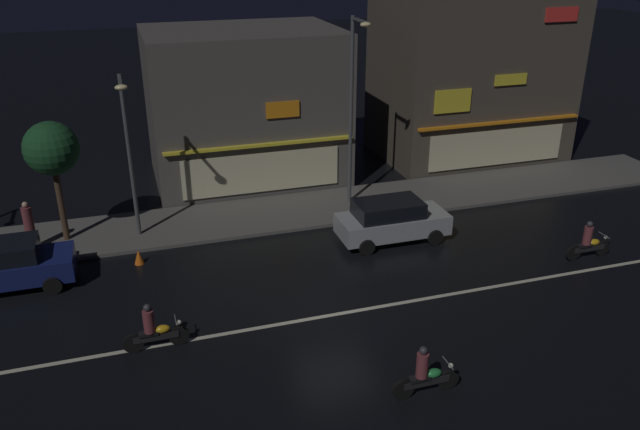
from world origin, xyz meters
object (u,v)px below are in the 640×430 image
Objects in this scene: streetlamp_mid at (128,144)px; parked_car_trailing at (391,220)px; parked_car_near_kerb at (4,265)px; motorcycle_trailing_far at (425,375)px; motorcycle_lead at (153,330)px; motorcycle_opposite_lane at (589,243)px; streetlamp_east at (353,100)px; traffic_cone at (139,257)px; pedestrian_on_sidewalk at (29,227)px.

parked_car_trailing is at bearing -17.76° from streetlamp_mid.
parked_car_trailing is (13.92, -0.54, 0.00)m from parked_car_near_kerb.
motorcycle_trailing_far is at bearing -107.91° from parked_car_trailing.
parked_car_trailing is (9.43, -3.02, -3.07)m from streetlamp_mid.
parked_car_near_kerb is 6.81m from motorcycle_lead.
motorcycle_opposite_lane is at bearing -11.60° from parked_car_near_kerb.
streetlamp_east is 4.20× the size of motorcycle_lead.
motorcycle_trailing_far reaches higher than traffic_cone.
streetlamp_mid is at bearing 162.24° from parked_car_trailing.
streetlamp_east is (9.11, 0.68, 0.85)m from streetlamp_mid.
streetlamp_mid is at bearing 149.16° from motorcycle_opposite_lane.
pedestrian_on_sidewalk is 20.83m from motorcycle_opposite_lane.
motorcycle_opposite_lane is at bearing -173.10° from motorcycle_lead.
motorcycle_lead is at bearing -137.78° from streetlamp_east.
pedestrian_on_sidewalk is (-3.91, 0.14, -2.91)m from streetlamp_mid.
motorcycle_opposite_lane is at bearing -47.66° from streetlamp_east.
traffic_cone is (-0.14, -2.05, -3.66)m from streetlamp_mid.
motorcycle_trailing_far is at bearing -40.01° from parked_car_near_kerb.
motorcycle_lead is at bearing -89.89° from streetlamp_mid.
parked_car_trailing is at bearing -111.50° from motorcycle_trailing_far.
streetlamp_east is 14.51m from parked_car_near_kerb.
streetlamp_mid reaches higher than traffic_cone.
motorcycle_trailing_far is (10.51, -11.93, -0.40)m from pedestrian_on_sidewalk.
pedestrian_on_sidewalk is 0.45× the size of parked_car_trailing.
streetlamp_east is 13.57m from pedestrian_on_sidewalk.
streetlamp_east reaches higher than motorcycle_trailing_far.
motorcycle_trailing_far is 11.84m from traffic_cone.
parked_car_near_kerb reaches higher than motorcycle_opposite_lane.
motorcycle_trailing_far is at bearing 150.91° from motorcycle_lead.
streetlamp_east is 4.20× the size of motorcycle_opposite_lane.
motorcycle_lead is 7.81m from motorcycle_trailing_far.
pedestrian_on_sidewalk reaches higher than traffic_cone.
streetlamp_east is 4.17× the size of pedestrian_on_sidewalk.
parked_car_trailing is 9.64m from traffic_cone.
motorcycle_lead is 15.80m from motorcycle_opposite_lane.
streetlamp_mid is 13.90m from motorcycle_trailing_far.
motorcycle_lead is (0.02, -7.58, -3.30)m from streetlamp_mid.
streetlamp_mid is 8.26m from motorcycle_lead.
streetlamp_east is at bearing 4.26° from streetlamp_mid.
parked_car_trailing is 2.26× the size of motorcycle_lead.
pedestrian_on_sidewalk is at bearing 177.88° from streetlamp_mid.
streetlamp_east is at bearing 94.86° from parked_car_trailing.
motorcycle_trailing_far is (-2.52, -12.46, -4.15)m from streetlamp_east.
motorcycle_lead is at bearing -88.41° from traffic_cone.
traffic_cone is at bearing 5.62° from parked_car_near_kerb.
parked_car_near_kerb is (-0.58, -2.62, -0.16)m from pedestrian_on_sidewalk.
motorcycle_lead is (-9.10, -8.26, -4.15)m from streetlamp_east.
motorcycle_trailing_far is 3.45× the size of traffic_cone.
motorcycle_lead is at bearing 175.37° from motorcycle_opposite_lane.
motorcycle_trailing_far is (6.60, -11.78, -3.30)m from streetlamp_mid.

